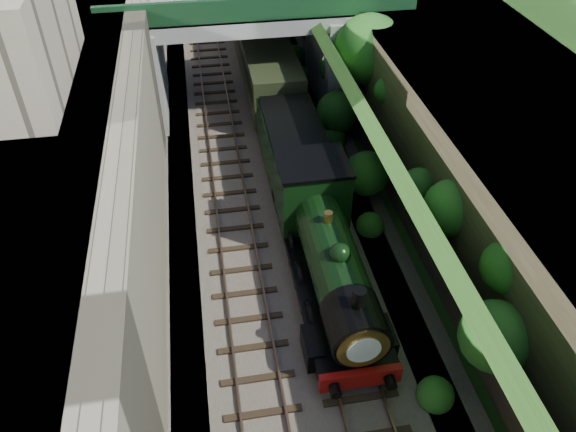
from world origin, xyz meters
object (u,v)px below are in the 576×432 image
object	(u,v)px
road_bridge	(263,38)
tender	(293,152)
tree	(370,51)
locomotive	(327,252)

from	to	relation	value
road_bridge	tender	world-z (taller)	road_bridge
road_bridge	tree	size ratio (longest dim) A/B	2.42
road_bridge	tree	distance (m)	6.45
road_bridge	tender	xyz separation A→B (m)	(0.26, -8.12, -2.46)
road_bridge	tender	distance (m)	8.49
locomotive	tender	xyz separation A→B (m)	(-0.00, 7.36, -0.27)
road_bridge	locomotive	world-z (taller)	road_bridge
road_bridge	tree	bearing A→B (deg)	-39.32
tree	tender	distance (m)	6.91
road_bridge	tender	size ratio (longest dim) A/B	2.67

